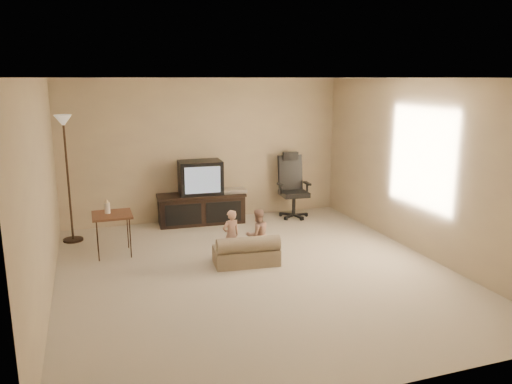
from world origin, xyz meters
The scene contains 9 objects.
floor centered at (0.00, 0.00, 0.00)m, with size 5.50×5.50×0.00m, color beige.
room_shell centered at (0.00, 0.00, 1.52)m, with size 5.50×5.50×5.50m.
tv_stand centered at (-0.15, 2.49, 0.46)m, with size 1.57×0.66×1.11m.
office_chair centered at (1.52, 2.34, 0.42)m, with size 0.59×0.61×1.18m.
side_table centered at (-1.72, 1.30, 0.59)m, with size 0.55×0.55×0.82m.
floor_lamp centered at (-2.30, 2.15, 1.43)m, with size 0.31×0.31×1.97m.
child_sofa centered at (-0.02, 0.29, 0.17)m, with size 0.92×0.58×0.43m.
toddler_left centered at (-0.18, 0.53, 0.36)m, with size 0.26×0.19×0.73m, color tan.
toddler_right centered at (0.18, 0.42, 0.37)m, with size 0.36×0.20×0.73m, color tan.
Camera 1 is at (-2.00, -5.86, 2.50)m, focal length 35.00 mm.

